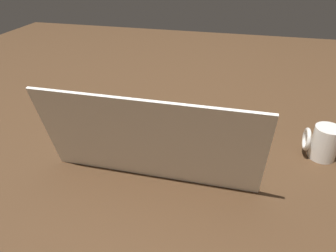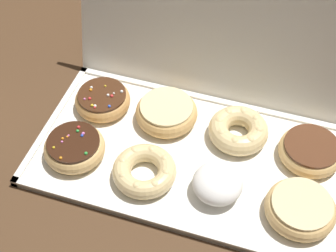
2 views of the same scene
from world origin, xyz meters
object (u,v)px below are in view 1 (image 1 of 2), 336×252
Objects in this scene: glazed_ring_donut_5 at (184,153)px; coffee_mug at (324,142)px; glazed_ring_donut_3 at (115,120)px; cruller_donut_1 at (191,129)px; sprinkle_donut_4 at (229,158)px; chocolate_frosted_donut_7 at (100,139)px; powdered_filled_donut_2 at (153,124)px; cruller_donut_6 at (139,146)px; donut_box at (167,143)px; sprinkle_donut_0 at (232,135)px.

coffee_mug is (-0.39, -0.12, 0.02)m from glazed_ring_donut_5.
coffee_mug is at bearing 178.70° from glazed_ring_donut_3.
glazed_ring_donut_5 is (-0.00, 0.14, 0.00)m from cruller_donut_1.
chocolate_frosted_donut_7 is (0.40, -0.00, -0.00)m from sprinkle_donut_4.
powdered_filled_donut_2 reaches higher than cruller_donut_6.
chocolate_frosted_donut_7 is (0.13, -0.01, -0.00)m from cruller_donut_6.
coffee_mug reaches higher than donut_box.
cruller_donut_1 is (0.14, -0.01, -0.00)m from sprinkle_donut_0.
glazed_ring_donut_3 is 0.12m from chocolate_frosted_donut_7.
glazed_ring_donut_5 is 0.27m from chocolate_frosted_donut_7.
cruller_donut_6 is (0.13, 0.14, 0.00)m from cruller_donut_1.
sprinkle_donut_4 is at bearing 154.40° from powdered_filled_donut_2.
coffee_mug reaches higher than chocolate_frosted_donut_7.
powdered_filled_donut_2 is 0.13m from cruller_donut_6.
chocolate_frosted_donut_7 is at bearing 16.92° from donut_box.
sprinkle_donut_0 is at bearing -154.50° from cruller_donut_6.
sprinkle_donut_0 reaches higher than glazed_ring_donut_3.
sprinkle_donut_4 is (-0.13, 0.13, 0.00)m from cruller_donut_1.
glazed_ring_donut_5 is at bearing 153.77° from glazed_ring_donut_3.
glazed_ring_donut_3 is 0.30m from glazed_ring_donut_5.
cruller_donut_6 is (0.07, 0.07, 0.02)m from donut_box.
sprinkle_donut_4 reaches higher than chocolate_frosted_donut_7.
cruller_donut_6 reaches higher than donut_box.
sprinkle_donut_4 reaches higher than cruller_donut_1.
donut_box is at bearing -135.44° from cruller_donut_6.
glazed_ring_donut_3 is at bearing -45.08° from cruller_donut_6.
glazed_ring_donut_5 is 1.07× the size of cruller_donut_6.
sprinkle_donut_4 is 0.27m from cruller_donut_6.
powdered_filled_donut_2 is 0.75× the size of chocolate_frosted_donut_7.
donut_box is 5.23× the size of sprinkle_donut_4.
sprinkle_donut_0 is at bearing -2.68° from coffee_mug.
powdered_filled_donut_2 is 0.18m from glazed_ring_donut_5.
donut_box is 0.09m from powdered_filled_donut_2.
sprinkle_donut_0 is 1.02× the size of sprinkle_donut_4.
glazed_ring_donut_5 is (-0.27, 0.13, 0.00)m from glazed_ring_donut_3.
coffee_mug is at bearing -157.00° from sprinkle_donut_4.
donut_box is at bearing 162.59° from glazed_ring_donut_3.
cruller_donut_1 is 1.09× the size of coffee_mug.
sprinkle_donut_4 is (-0.26, 0.12, -0.01)m from powdered_filled_donut_2.
coffee_mug reaches higher than cruller_donut_6.
chocolate_frosted_donut_7 is (0.27, 0.13, 0.00)m from cruller_donut_1.
sprinkle_donut_4 is at bearing 135.06° from cruller_donut_1.
coffee_mug is at bearing 177.32° from sprinkle_donut_0.
powdered_filled_donut_2 reaches higher than chocolate_frosted_donut_7.
chocolate_frosted_donut_7 is at bearing -1.87° from glazed_ring_donut_5.
glazed_ring_donut_5 is at bearing 135.26° from powdered_filled_donut_2.
powdered_filled_donut_2 is 0.73× the size of glazed_ring_donut_3.
sprinkle_donut_0 is at bearing -135.03° from glazed_ring_donut_5.
sprinkle_donut_0 is at bearing -163.17° from chocolate_frosted_donut_7.
glazed_ring_donut_5 reaches higher than donut_box.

